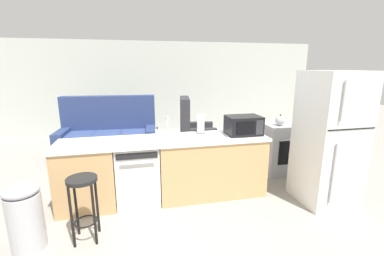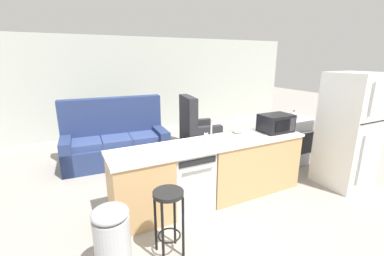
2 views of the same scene
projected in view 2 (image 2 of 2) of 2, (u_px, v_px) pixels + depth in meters
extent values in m
plane|color=gray|center=(203.00, 201.00, 3.81)|extent=(24.00, 24.00, 0.00)
cube|color=beige|center=(140.00, 85.00, 7.21)|extent=(10.00, 0.06, 2.60)
cube|color=tan|center=(141.00, 188.00, 3.29)|extent=(0.75, 0.62, 0.86)
cube|color=tan|center=(249.00, 164.00, 4.05)|extent=(1.55, 0.62, 0.86)
cube|color=white|center=(213.00, 143.00, 3.64)|extent=(2.94, 0.66, 0.04)
cube|color=brown|center=(212.00, 196.00, 3.86)|extent=(2.86, 0.56, 0.08)
cube|color=silver|center=(188.00, 178.00, 3.59)|extent=(0.58, 0.58, 0.84)
cube|color=black|center=(198.00, 162.00, 3.24)|extent=(0.52, 0.01, 0.08)
cylinder|color=#B2B2B7|center=(198.00, 170.00, 3.25)|extent=(0.44, 0.02, 0.02)
cube|color=#A8AAB2|center=(291.00, 141.00, 5.19)|extent=(0.76, 0.64, 0.85)
cube|color=black|center=(305.00, 143.00, 4.89)|extent=(0.53, 0.01, 0.43)
cylinder|color=silver|center=(308.00, 132.00, 4.81)|extent=(0.61, 0.03, 0.03)
cube|color=#B7B7BC|center=(294.00, 119.00, 5.07)|extent=(0.76, 0.64, 0.05)
torus|color=black|center=(293.00, 121.00, 4.88)|extent=(0.16, 0.16, 0.01)
torus|color=black|center=(305.00, 119.00, 5.03)|extent=(0.16, 0.16, 0.01)
torus|color=black|center=(283.00, 118.00, 5.10)|extent=(0.16, 0.16, 0.01)
torus|color=black|center=(295.00, 116.00, 5.25)|extent=(0.16, 0.16, 0.01)
cube|color=silver|center=(348.00, 131.00, 4.11)|extent=(0.72, 0.70, 1.84)
cylinder|color=#B2B2B7|center=(372.00, 100.00, 3.55)|extent=(0.02, 0.02, 0.49)
cylinder|color=#B2B2B7|center=(361.00, 161.00, 3.80)|extent=(0.02, 0.02, 0.80)
cube|color=black|center=(375.00, 122.00, 3.74)|extent=(0.68, 0.01, 0.01)
cube|color=black|center=(276.00, 123.00, 4.10)|extent=(0.50, 0.36, 0.28)
cube|color=black|center=(282.00, 126.00, 3.92)|extent=(0.27, 0.01, 0.18)
cube|color=#2D2D33|center=(292.00, 124.00, 4.02)|extent=(0.11, 0.01, 0.21)
cylinder|color=silver|center=(211.00, 138.00, 3.75)|extent=(0.07, 0.07, 0.03)
cylinder|color=silver|center=(211.00, 129.00, 3.71)|extent=(0.02, 0.02, 0.26)
cylinder|color=silver|center=(214.00, 121.00, 3.62)|extent=(0.02, 0.14, 0.02)
cylinder|color=#4C4C51|center=(237.00, 133.00, 4.06)|extent=(0.14, 0.14, 0.01)
cylinder|color=white|center=(237.00, 124.00, 4.02)|extent=(0.11, 0.11, 0.27)
cylinder|color=silver|center=(206.00, 138.00, 3.58)|extent=(0.06, 0.06, 0.14)
cylinder|color=black|center=(206.00, 132.00, 3.55)|extent=(0.02, 0.02, 0.04)
sphere|color=#B2B2B7|center=(293.00, 116.00, 4.86)|extent=(0.17, 0.17, 0.17)
sphere|color=black|center=(294.00, 111.00, 4.83)|extent=(0.03, 0.03, 0.03)
cone|color=#B2B2B7|center=(297.00, 115.00, 4.89)|extent=(0.08, 0.04, 0.06)
cylinder|color=black|center=(168.00, 193.00, 2.60)|extent=(0.32, 0.32, 0.04)
cylinder|color=black|center=(163.00, 234.00, 2.56)|extent=(0.03, 0.03, 0.70)
cylinder|color=black|center=(183.00, 228.00, 2.66)|extent=(0.03, 0.03, 0.70)
cylinder|color=black|center=(155.00, 222.00, 2.75)|extent=(0.03, 0.03, 0.70)
cylinder|color=black|center=(175.00, 216.00, 2.85)|extent=(0.03, 0.03, 0.70)
torus|color=black|center=(169.00, 235.00, 2.74)|extent=(0.25, 0.25, 0.02)
cylinder|color=#B7B7BC|center=(113.00, 246.00, 2.45)|extent=(0.34, 0.34, 0.62)
ellipsoid|color=#B7B7BC|center=(110.00, 214.00, 2.35)|extent=(0.35, 0.35, 0.14)
cube|color=navy|center=(117.00, 152.00, 5.17)|extent=(2.05, 1.02, 0.42)
cube|color=navy|center=(113.00, 128.00, 5.35)|extent=(2.01, 0.36, 1.27)
cube|color=navy|center=(67.00, 154.00, 4.80)|extent=(0.26, 0.91, 0.62)
cube|color=navy|center=(160.00, 142.00, 5.49)|extent=(0.26, 0.91, 0.62)
cube|color=#35477D|center=(86.00, 144.00, 4.85)|extent=(0.60, 0.66, 0.12)
cube|color=#35477D|center=(116.00, 140.00, 5.06)|extent=(0.60, 0.66, 0.12)
cube|color=#35477D|center=(144.00, 137.00, 5.27)|extent=(0.60, 0.66, 0.12)
cube|color=#2D2D33|center=(200.00, 137.00, 6.19)|extent=(0.92, 0.96, 0.40)
cube|color=#2D2D33|center=(188.00, 122.00, 6.00)|extent=(0.33, 0.87, 1.20)
cube|color=#2D2D33|center=(205.00, 138.00, 5.85)|extent=(0.82, 0.28, 0.55)
cube|color=#2D2D33|center=(196.00, 130.00, 6.49)|extent=(0.82, 0.28, 0.55)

